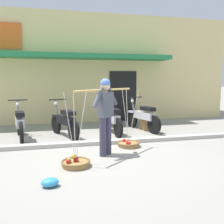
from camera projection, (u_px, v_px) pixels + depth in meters
name	position (u px, v px, depth m)	size (l,w,h in m)	color
ground_plane	(99.00, 152.00, 5.78)	(90.00, 90.00, 0.00)	gray
sidewalk_curb	(94.00, 143.00, 6.44)	(20.00, 0.24, 0.10)	#AEA89C
fruit_vendor	(105.00, 112.00, 5.43)	(1.45, 1.18, 1.70)	#38384C
fruit_basket_left_side	(128.00, 143.00, 6.26)	(0.57, 0.57, 1.45)	#9E7542
fruit_basket_right_side	(75.00, 162.00, 4.83)	(0.57, 0.57, 1.45)	#9E7542
motorcycle_nearest_shop	(20.00, 123.00, 6.99)	(0.55, 1.81, 1.09)	black
motorcycle_second_in_row	(65.00, 122.00, 7.23)	(0.78, 1.73, 1.09)	black
motorcycle_third_in_row	(111.00, 119.00, 7.69)	(0.54, 1.82, 1.09)	black
motorcycle_end_of_row	(143.00, 117.00, 8.17)	(0.66, 1.78, 1.09)	black
storefront_building	(69.00, 70.00, 11.87)	(13.00, 6.00, 4.20)	#DBC684
plastic_litter_bag	(50.00, 182.00, 3.91)	(0.28, 0.22, 0.14)	#3393D1
wooden_crate	(148.00, 125.00, 8.35)	(0.44, 0.36, 0.32)	olive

